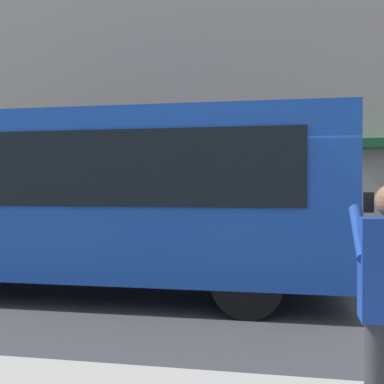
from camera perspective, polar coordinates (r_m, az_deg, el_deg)
The scene contains 3 objects.
ground_plane at distance 8.17m, azimuth 12.74°, elevation -12.39°, with size 60.00×60.00×0.00m, color #38383A.
building_facade_far at distance 15.33m, azimuth 12.01°, elevation 16.28°, with size 28.00×1.55×12.00m.
red_bus at distance 8.72m, azimuth -13.18°, elevation -0.41°, with size 9.05×2.54×3.08m.
Camera 1 is at (0.25, 7.95, 1.83)m, focal length 46.29 mm.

